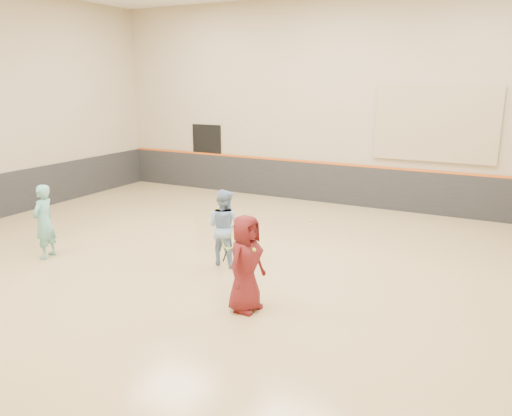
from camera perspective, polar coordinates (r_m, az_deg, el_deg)
The scene contains 13 objects.
room at distance 9.90m, azimuth -2.44°, elevation -2.22°, with size 15.04×12.04×6.22m.
wainscot_back at distance 15.27m, azimuth 8.78°, elevation 2.74°, with size 14.90×0.04×1.20m, color #232326.
accent_stripe at distance 15.15m, azimuth 8.85°, elevation 5.03°, with size 14.90×0.03×0.06m, color #D85914.
acoustic_panel at distance 14.35m, azimuth 19.81°, elevation 9.00°, with size 3.20×0.08×2.00m, color tan.
doorway at distance 17.13m, azimuth -5.60°, elevation 5.80°, with size 1.10×0.05×2.20m, color black.
girl at distance 11.29m, azimuth -23.07°, elevation -1.45°, with size 0.57×0.38×1.57m, color #66B1AC.
instructor at distance 10.05m, azimuth -3.67°, elevation -2.21°, with size 0.76×0.59×1.55m, color #83A4CB.
young_man at distance 8.03m, azimuth -1.16°, elevation -6.34°, with size 0.78×0.51×1.60m, color maroon.
held_racket at distance 9.84m, azimuth -3.02°, elevation -3.89°, with size 0.44×0.44×0.56m, color #CCD72F, non-canonical shape.
spare_racket at distance 14.38m, azimuth -4.17°, elevation -0.18°, with size 0.67×0.67×0.06m, color yellow, non-canonical shape.
ball_under_racket at distance 9.92m, azimuth -0.54°, elevation -6.95°, with size 0.07×0.07×0.07m, color #C0DF33.
ball_in_hand at distance 7.78m, azimuth -0.25°, elevation -4.80°, with size 0.07×0.07×0.07m, color #D6E936.
ball_beside_spare at distance 13.30m, azimuth 6.20°, elevation -1.43°, with size 0.07×0.07×0.07m, color #E6EE37.
Camera 1 is at (4.74, -8.22, 3.65)m, focal length 35.00 mm.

